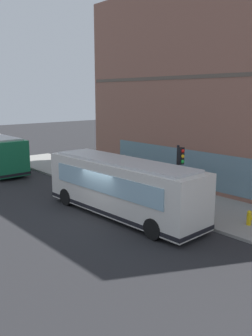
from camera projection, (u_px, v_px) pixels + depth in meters
The scene contains 9 objects.
ground at pixel (106, 217), 19.36m from camera, with size 120.00×120.00×0.00m, color #262628.
sidewalk_curb at pixel (170, 198), 22.60m from camera, with size 4.96×40.00×0.15m, color gray.
building_corner at pixel (237, 88), 25.58m from camera, with size 8.68×22.36×13.71m.
city_bus_nearside at pixel (121, 188), 19.25m from camera, with size 2.87×10.12×3.07m.
traffic_light_near_corner at pixel (179, 166), 19.10m from camera, with size 0.32×0.49×3.66m.
fire_hydrant at pixel (249, 218), 17.65m from camera, with size 0.35×0.35×0.74m.
pedestrian_near_hydrant at pixel (124, 164), 28.38m from camera, with size 0.32×0.32×1.62m.
pedestrian_near_building_entrance at pixel (96, 172), 24.97m from camera, with size 0.32×0.32×1.74m.
newspaper_vending_box at pixel (105, 174), 26.74m from camera, with size 0.44×0.42×0.90m.
Camera 1 is at (-11.21, -14.67, 6.47)m, focal length 38.53 mm.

